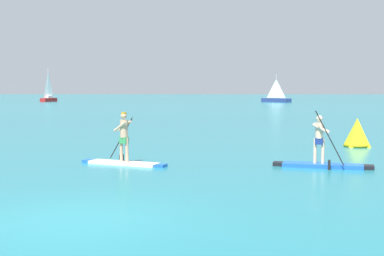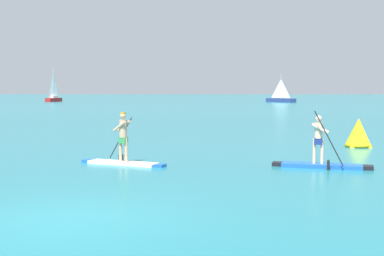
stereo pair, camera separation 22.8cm
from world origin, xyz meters
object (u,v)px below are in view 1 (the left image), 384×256
object	(u,v)px
race_marker_buoy	(357,134)
sailboat_right_horizon	(276,99)
paddleboarder_mid_center	(124,153)
sailboat_left_horizon	(49,97)
paddleboarder_far_right	(322,158)

from	to	relation	value
race_marker_buoy	sailboat_right_horizon	bearing A→B (deg)	87.04
paddleboarder_mid_center	sailboat_left_horizon	xyz separation A→B (m)	(-30.82, 83.75, 0.49)
paddleboarder_far_right	sailboat_left_horizon	bearing A→B (deg)	126.67
race_marker_buoy	sailboat_left_horizon	size ratio (longest dim) A/B	0.21
sailboat_left_horizon	sailboat_right_horizon	size ratio (longest dim) A/B	1.10
paddleboarder_far_right	sailboat_right_horizon	size ratio (longest dim) A/B	0.55
paddleboarder_mid_center	paddleboarder_far_right	world-z (taller)	paddleboarder_far_right
paddleboarder_mid_center	sailboat_right_horizon	xyz separation A→B (m)	(13.41, 82.77, 0.19)
paddleboarder_mid_center	sailboat_right_horizon	size ratio (longest dim) A/B	0.52
sailboat_right_horizon	race_marker_buoy	bearing A→B (deg)	137.27
race_marker_buoy	sailboat_left_horizon	bearing A→B (deg)	117.43
paddleboarder_mid_center	race_marker_buoy	size ratio (longest dim) A/B	2.30
sailboat_right_horizon	paddleboarder_far_right	bearing A→B (deg)	135.63
sailboat_left_horizon	paddleboarder_mid_center	bearing A→B (deg)	-146.67
paddleboarder_mid_center	sailboat_right_horizon	bearing A→B (deg)	-79.26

